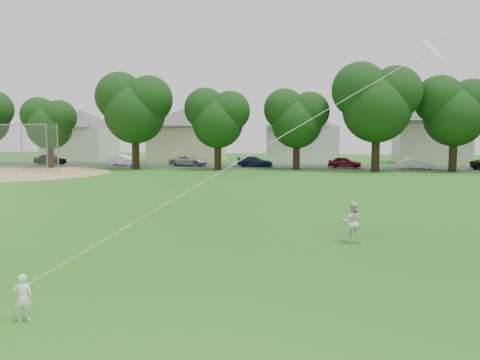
% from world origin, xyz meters
% --- Properties ---
extents(ground, '(160.00, 160.00, 0.00)m').
position_xyz_m(ground, '(0.00, 0.00, 0.00)').
color(ground, '#175112').
rests_on(ground, ground).
extents(street, '(90.00, 7.00, 0.01)m').
position_xyz_m(street, '(0.00, 42.00, 0.01)').
color(street, '#2D2D30').
rests_on(street, ground).
extents(dirt_infield, '(18.00, 18.00, 0.02)m').
position_xyz_m(dirt_infield, '(-26.00, 28.00, 0.01)').
color(dirt_infield, '#9E7F51').
rests_on(dirt_infield, ground).
extents(toddler, '(0.40, 0.34, 0.93)m').
position_xyz_m(toddler, '(-3.10, -3.02, 0.47)').
color(toddler, white).
rests_on(toddler, ground).
extents(older_boy, '(0.69, 0.55, 1.37)m').
position_xyz_m(older_boy, '(3.48, 4.85, 0.68)').
color(older_boy, silver).
rests_on(older_boy, ground).
extents(kite, '(5.13, 5.11, 14.04)m').
position_xyz_m(kite, '(1.47, 1.47, 3.55)').
color(kite, white).
rests_on(kite, ground).
extents(baseball_backstop, '(10.47, 2.40, 4.59)m').
position_xyz_m(baseball_backstop, '(-26.43, 29.96, 2.29)').
color(baseball_backstop, gray).
rests_on(baseball_backstop, ground).
extents(tree_row, '(82.52, 8.71, 10.89)m').
position_xyz_m(tree_row, '(5.82, 36.60, 6.45)').
color(tree_row, black).
rests_on(tree_row, ground).
extents(parked_cars, '(53.85, 2.58, 1.29)m').
position_xyz_m(parked_cars, '(-5.05, 41.00, 0.61)').
color(parked_cars, black).
rests_on(parked_cars, ground).
extents(house_row, '(77.44, 13.95, 10.39)m').
position_xyz_m(house_row, '(1.81, 52.00, 4.84)').
color(house_row, beige).
rests_on(house_row, ground).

